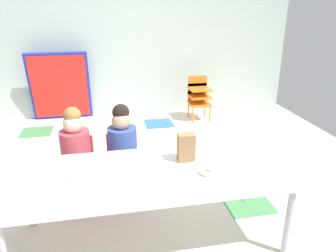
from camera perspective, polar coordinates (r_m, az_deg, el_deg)
name	(u,v)px	position (r m, az deg, el deg)	size (l,w,h in m)	color
ground_plane	(145,188)	(3.34, -4.10, -10.84)	(5.53, 4.93, 0.02)	silver
back_wall	(123,37)	(5.32, -8.00, 15.38)	(5.53, 0.10, 2.50)	#B2C1B7
craft_table	(149,177)	(2.40, -3.31, -8.99)	(2.06, 0.83, 0.60)	white
seated_child_near_camera	(76,147)	(2.97, -16.01, -3.61)	(0.34, 0.34, 0.92)	red
seated_child_middle_seat	(123,143)	(2.96, -8.05, -3.07)	(0.33, 0.33, 0.92)	red
kid_chair_orange_stack	(199,95)	(5.12, 5.48, 5.52)	(0.32, 0.30, 0.68)	orange
folded_activity_table	(60,87)	(5.27, -18.56, 6.57)	(0.90, 0.29, 1.09)	#1E33BF
paper_bag_brown	(186,147)	(2.49, 3.21, -3.79)	(0.13, 0.09, 0.22)	#9E754C
paper_plate_near_edge	(74,181)	(2.35, -16.35, -9.28)	(0.18, 0.18, 0.01)	white
donut_powdered_on_plate	(73,179)	(2.34, -16.39, -8.92)	(0.10, 0.10, 0.03)	white
donut_powdered_loose	(207,172)	(2.36, 6.86, -8.00)	(0.12, 0.12, 0.03)	white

